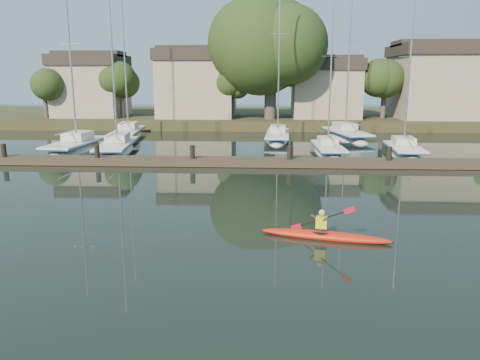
{
  "coord_description": "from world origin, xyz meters",
  "views": [
    {
      "loc": [
        1.46,
        -14.37,
        5.31
      ],
      "look_at": [
        0.47,
        4.23,
        1.2
      ],
      "focal_mm": 35.0,
      "sensor_mm": 36.0,
      "label": 1
    }
  ],
  "objects_px": {
    "sailboat_1": "(117,154)",
    "sailboat_3": "(328,155)",
    "kayak": "(325,234)",
    "sailboat_6": "(277,141)",
    "dock": "(241,162)",
    "sailboat_4": "(404,157)",
    "sailboat_5": "(128,139)",
    "sailboat_7": "(346,141)",
    "sailboat_0": "(76,153)"
  },
  "relations": [
    {
      "from": "kayak",
      "to": "sailboat_7",
      "type": "xyz_separation_m",
      "value": [
        5.19,
        26.77,
        -0.38
      ]
    },
    {
      "from": "dock",
      "to": "sailboat_0",
      "type": "xyz_separation_m",
      "value": [
        -12.49,
        5.19,
        -0.42
      ]
    },
    {
      "from": "kayak",
      "to": "sailboat_0",
      "type": "distance_m",
      "value": 24.48
    },
    {
      "from": "sailboat_6",
      "to": "sailboat_3",
      "type": "bearing_deg",
      "value": -61.76
    },
    {
      "from": "sailboat_3",
      "to": "kayak",
      "type": "bearing_deg",
      "value": -98.99
    },
    {
      "from": "sailboat_1",
      "to": "sailboat_3",
      "type": "xyz_separation_m",
      "value": [
        15.34,
        0.11,
        0.02
      ]
    },
    {
      "from": "kayak",
      "to": "sailboat_4",
      "type": "xyz_separation_m",
      "value": [
        7.74,
        18.01,
        -0.36
      ]
    },
    {
      "from": "kayak",
      "to": "sailboat_6",
      "type": "distance_m",
      "value": 25.61
    },
    {
      "from": "dock",
      "to": "sailboat_0",
      "type": "bearing_deg",
      "value": 157.45
    },
    {
      "from": "sailboat_1",
      "to": "sailboat_5",
      "type": "height_order",
      "value": "sailboat_5"
    },
    {
      "from": "sailboat_3",
      "to": "sailboat_7",
      "type": "xyz_separation_m",
      "value": [
        2.69,
        8.37,
        -0.04
      ]
    },
    {
      "from": "sailboat_0",
      "to": "sailboat_4",
      "type": "height_order",
      "value": "sailboat_0"
    },
    {
      "from": "dock",
      "to": "sailboat_3",
      "type": "distance_m",
      "value": 7.87
    },
    {
      "from": "sailboat_4",
      "to": "sailboat_5",
      "type": "bearing_deg",
      "value": 162.67
    },
    {
      "from": "sailboat_4",
      "to": "kayak",
      "type": "bearing_deg",
      "value": -109.11
    },
    {
      "from": "dock",
      "to": "sailboat_7",
      "type": "bearing_deg",
      "value": 57.06
    },
    {
      "from": "sailboat_4",
      "to": "sailboat_7",
      "type": "distance_m",
      "value": 9.12
    },
    {
      "from": "kayak",
      "to": "sailboat_3",
      "type": "height_order",
      "value": "sailboat_3"
    },
    {
      "from": "dock",
      "to": "sailboat_6",
      "type": "relative_size",
      "value": 2.24
    },
    {
      "from": "dock",
      "to": "sailboat_0",
      "type": "relative_size",
      "value": 2.55
    },
    {
      "from": "dock",
      "to": "sailboat_3",
      "type": "height_order",
      "value": "sailboat_3"
    },
    {
      "from": "sailboat_1",
      "to": "sailboat_6",
      "type": "xyz_separation_m",
      "value": [
        11.91,
        7.31,
        0.02
      ]
    },
    {
      "from": "kayak",
      "to": "sailboat_4",
      "type": "relative_size",
      "value": 0.38
    },
    {
      "from": "sailboat_6",
      "to": "sailboat_0",
      "type": "bearing_deg",
      "value": -152.12
    },
    {
      "from": "dock",
      "to": "sailboat_6",
      "type": "xyz_separation_m",
      "value": [
        2.58,
        12.26,
        -0.38
      ]
    },
    {
      "from": "sailboat_5",
      "to": "sailboat_7",
      "type": "distance_m",
      "value": 19.67
    },
    {
      "from": "sailboat_1",
      "to": "sailboat_4",
      "type": "relative_size",
      "value": 1.23
    },
    {
      "from": "sailboat_5",
      "to": "sailboat_6",
      "type": "distance_m",
      "value": 13.6
    },
    {
      "from": "sailboat_3",
      "to": "sailboat_4",
      "type": "relative_size",
      "value": 1.0
    },
    {
      "from": "kayak",
      "to": "sailboat_1",
      "type": "height_order",
      "value": "sailboat_1"
    },
    {
      "from": "sailboat_1",
      "to": "sailboat_7",
      "type": "xyz_separation_m",
      "value": [
        18.03,
        8.48,
        -0.02
      ]
    },
    {
      "from": "sailboat_1",
      "to": "sailboat_7",
      "type": "distance_m",
      "value": 19.92
    },
    {
      "from": "kayak",
      "to": "sailboat_1",
      "type": "relative_size",
      "value": 0.31
    },
    {
      "from": "sailboat_4",
      "to": "sailboat_7",
      "type": "bearing_deg",
      "value": 110.41
    },
    {
      "from": "kayak",
      "to": "sailboat_7",
      "type": "bearing_deg",
      "value": 92.2
    },
    {
      "from": "kayak",
      "to": "sailboat_4",
      "type": "height_order",
      "value": "sailboat_4"
    },
    {
      "from": "dock",
      "to": "sailboat_7",
      "type": "relative_size",
      "value": 2.37
    },
    {
      "from": "kayak",
      "to": "sailboat_6",
      "type": "height_order",
      "value": "sailboat_6"
    },
    {
      "from": "sailboat_6",
      "to": "sailboat_7",
      "type": "distance_m",
      "value": 6.23
    },
    {
      "from": "sailboat_5",
      "to": "sailboat_6",
      "type": "relative_size",
      "value": 1.03
    },
    {
      "from": "sailboat_0",
      "to": "sailboat_4",
      "type": "distance_m",
      "value": 23.75
    },
    {
      "from": "kayak",
      "to": "sailboat_1",
      "type": "distance_m",
      "value": 22.35
    },
    {
      "from": "dock",
      "to": "sailboat_5",
      "type": "height_order",
      "value": "sailboat_5"
    },
    {
      "from": "kayak",
      "to": "sailboat_7",
      "type": "relative_size",
      "value": 0.31
    },
    {
      "from": "sailboat_6",
      "to": "sailboat_5",
      "type": "bearing_deg",
      "value": 177.84
    },
    {
      "from": "dock",
      "to": "sailboat_5",
      "type": "distance_m",
      "value": 17.33
    },
    {
      "from": "sailboat_4",
      "to": "sailboat_6",
      "type": "bearing_deg",
      "value": 142.99
    },
    {
      "from": "kayak",
      "to": "dock",
      "type": "xyz_separation_m",
      "value": [
        -3.51,
        13.34,
        0.03
      ]
    },
    {
      "from": "sailboat_7",
      "to": "sailboat_1",
      "type": "bearing_deg",
      "value": -165.61
    },
    {
      "from": "sailboat_0",
      "to": "sailboat_4",
      "type": "xyz_separation_m",
      "value": [
        23.74,
        -0.51,
        0.03
      ]
    }
  ]
}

